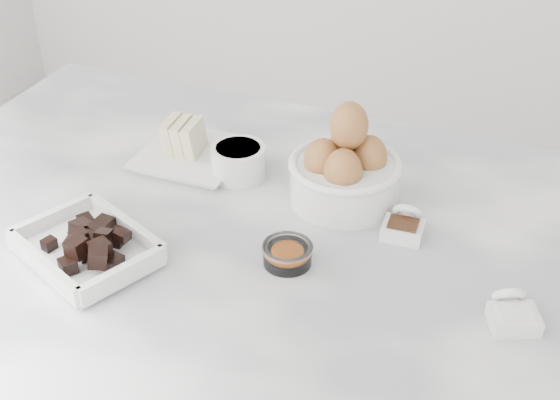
# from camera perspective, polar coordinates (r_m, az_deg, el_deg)

# --- Properties ---
(marble_slab) EXTENTS (1.20, 0.80, 0.04)m
(marble_slab) POSITION_cam_1_polar(r_m,az_deg,el_deg) (1.13, -1.50, -3.10)
(marble_slab) COLOR white
(marble_slab) RESTS_ON cabinet
(chocolate_dish) EXTENTS (0.23, 0.21, 0.05)m
(chocolate_dish) POSITION_cam_1_polar(r_m,az_deg,el_deg) (1.09, -14.00, -3.21)
(chocolate_dish) COLOR white
(chocolate_dish) RESTS_ON marble_slab
(butter_plate) EXTENTS (0.17, 0.17, 0.07)m
(butter_plate) POSITION_cam_1_polar(r_m,az_deg,el_deg) (1.29, -6.53, 3.85)
(butter_plate) COLOR white
(butter_plate) RESTS_ON marble_slab
(sugar_ramekin) EXTENTS (0.09, 0.09, 0.05)m
(sugar_ramekin) POSITION_cam_1_polar(r_m,az_deg,el_deg) (1.23, -3.06, 2.92)
(sugar_ramekin) COLOR white
(sugar_ramekin) RESTS_ON marble_slab
(egg_bowl) EXTENTS (0.17, 0.17, 0.16)m
(egg_bowl) POSITION_cam_1_polar(r_m,az_deg,el_deg) (1.16, 4.78, 2.22)
(egg_bowl) COLOR white
(egg_bowl) RESTS_ON marble_slab
(honey_bowl) EXTENTS (0.08, 0.08, 0.04)m
(honey_bowl) POSITION_cam_1_polar(r_m,az_deg,el_deg) (1.16, 3.20, 0.09)
(honey_bowl) COLOR white
(honey_bowl) RESTS_ON marble_slab
(zest_bowl) EXTENTS (0.07, 0.07, 0.03)m
(zest_bowl) POSITION_cam_1_polar(r_m,az_deg,el_deg) (1.05, 0.55, -3.90)
(zest_bowl) COLOR white
(zest_bowl) RESTS_ON marble_slab
(vanilla_spoon) EXTENTS (0.06, 0.07, 0.04)m
(vanilla_spoon) POSITION_cam_1_polar(r_m,az_deg,el_deg) (1.12, 9.04, -1.84)
(vanilla_spoon) COLOR white
(vanilla_spoon) RESTS_ON marble_slab
(salt_spoon) EXTENTS (0.08, 0.09, 0.04)m
(salt_spoon) POSITION_cam_1_polar(r_m,az_deg,el_deg) (1.00, 16.65, -7.91)
(salt_spoon) COLOR white
(salt_spoon) RESTS_ON marble_slab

